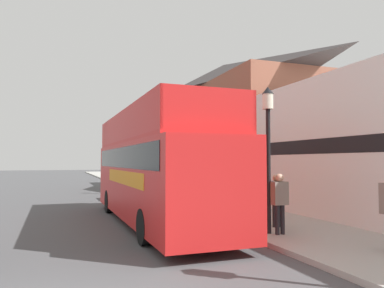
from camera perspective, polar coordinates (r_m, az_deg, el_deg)
The scene contains 10 objects.
ground_plane at distance 26.27m, azimuth -20.15°, elevation -7.38°, with size 144.00×144.00×0.00m, color #4C4C4F.
sidewalk at distance 24.33m, azimuth -2.83°, elevation -7.77°, with size 3.78×108.00×0.14m.
brick_terrace_rear at distance 28.78m, azimuth 4.87°, elevation 2.55°, with size 6.00×19.47×9.68m.
tour_bus at distance 13.76m, azimuth -5.90°, elevation -4.32°, with size 2.62×11.22×4.01m.
parked_car_ahead_of_bus at distance 22.24m, azimuth -9.19°, elevation -6.70°, with size 1.79×3.94×1.42m.
pedestrian_second at distance 11.26m, azimuth 13.22°, elevation -7.97°, with size 0.46×0.25×1.75m.
pedestrian_third at distance 12.47m, azimuth 12.73°, elevation -7.62°, with size 0.44×0.24×1.69m.
lamp_post_nearest at distance 11.32m, azimuth 11.52°, elevation 1.98°, with size 0.35×0.35×4.33m.
lamp_post_second at distance 17.86m, azimuth -1.04°, elevation 0.97°, with size 0.35×0.35×4.69m.
lamp_post_third at distance 24.85m, azimuth -6.24°, elevation 0.68°, with size 0.35×0.35×5.19m.
Camera 1 is at (0.10, -5.17, 2.26)m, focal length 35.00 mm.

